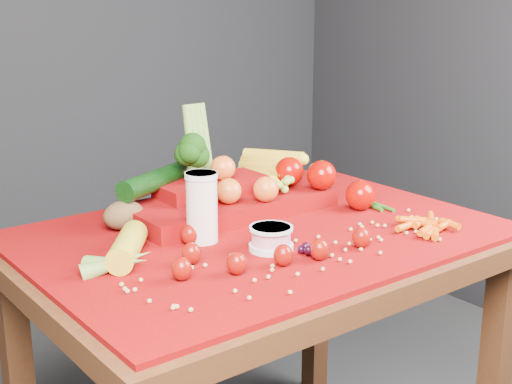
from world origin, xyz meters
TOP-DOWN VIEW (x-y plane):
  - table at (0.00, 0.00)m, footprint 1.10×0.80m
  - red_cloth at (0.00, 0.00)m, footprint 1.05×0.75m
  - milk_glass at (-0.15, 0.02)m, footprint 0.07×0.07m
  - yogurt_bowl at (-0.06, -0.11)m, footprint 0.10×0.10m
  - strawberry_scatter at (-0.13, -0.15)m, footprint 0.44×0.28m
  - dark_grape_cluster at (-0.01, -0.19)m, footprint 0.06×0.05m
  - soybean_scatter at (0.00, -0.20)m, footprint 0.84×0.24m
  - corn_ear at (-0.37, -0.01)m, footprint 0.25×0.26m
  - potato at (-0.24, 0.20)m, footprint 0.10×0.07m
  - baby_carrot_pile at (0.30, -0.23)m, footprint 0.18×0.17m
  - green_bean_pile at (0.35, -0.01)m, footprint 0.14×0.12m
  - produce_mound at (0.04, 0.16)m, footprint 0.59×0.37m

SIDE VIEW (x-z plane):
  - table at x=0.00m, z-range 0.28..1.03m
  - red_cloth at x=0.00m, z-range 0.75..0.76m
  - soybean_scatter at x=0.00m, z-range 0.76..0.77m
  - green_bean_pile at x=0.35m, z-range 0.76..0.77m
  - dark_grape_cluster at x=-0.01m, z-range 0.76..0.79m
  - baby_carrot_pile at x=0.30m, z-range 0.76..0.79m
  - corn_ear at x=-0.37m, z-range 0.76..0.81m
  - strawberry_scatter at x=-0.13m, z-range 0.76..0.81m
  - yogurt_bowl at x=-0.06m, z-range 0.76..0.82m
  - potato at x=-0.24m, z-range 0.76..0.83m
  - produce_mound at x=0.04m, z-range 0.69..0.95m
  - milk_glass at x=-0.15m, z-range 0.77..0.92m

